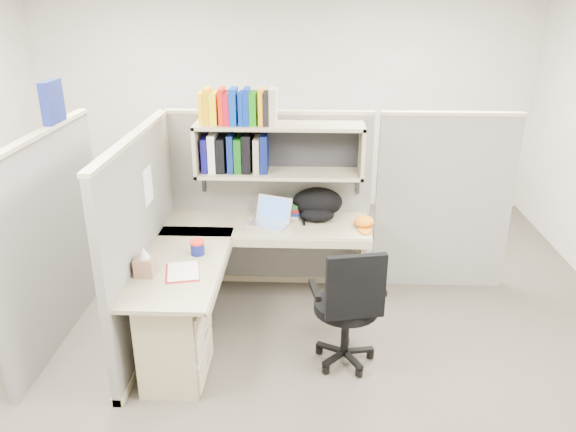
{
  "coord_description": "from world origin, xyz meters",
  "views": [
    {
      "loc": [
        0.36,
        -3.83,
        2.58
      ],
      "look_at": [
        0.19,
        0.25,
        0.93
      ],
      "focal_mm": 35.0,
      "sensor_mm": 36.0,
      "label": 1
    }
  ],
  "objects_px": {
    "laptop": "(269,212)",
    "task_chair": "(347,325)",
    "backpack": "(318,204)",
    "snack_canister": "(197,247)",
    "desk": "(204,304)"
  },
  "relations": [
    {
      "from": "desk",
      "to": "backpack",
      "type": "height_order",
      "value": "backpack"
    },
    {
      "from": "laptop",
      "to": "backpack",
      "type": "relative_size",
      "value": 0.73
    },
    {
      "from": "snack_canister",
      "to": "desk",
      "type": "bearing_deg",
      "value": -73.64
    },
    {
      "from": "desk",
      "to": "snack_canister",
      "type": "relative_size",
      "value": 15.73
    },
    {
      "from": "laptop",
      "to": "snack_canister",
      "type": "relative_size",
      "value": 2.86
    },
    {
      "from": "desk",
      "to": "backpack",
      "type": "distance_m",
      "value": 1.36
    },
    {
      "from": "backpack",
      "to": "laptop",
      "type": "bearing_deg",
      "value": -148.93
    },
    {
      "from": "laptop",
      "to": "snack_canister",
      "type": "bearing_deg",
      "value": -108.28
    },
    {
      "from": "laptop",
      "to": "task_chair",
      "type": "bearing_deg",
      "value": -33.67
    },
    {
      "from": "laptop",
      "to": "backpack",
      "type": "xyz_separation_m",
      "value": [
        0.41,
        0.17,
        0.01
      ]
    },
    {
      "from": "laptop",
      "to": "task_chair",
      "type": "relative_size",
      "value": 0.32
    },
    {
      "from": "desk",
      "to": "laptop",
      "type": "bearing_deg",
      "value": 62.52
    },
    {
      "from": "backpack",
      "to": "snack_canister",
      "type": "distance_m",
      "value": 1.18
    },
    {
      "from": "backpack",
      "to": "task_chair",
      "type": "bearing_deg",
      "value": -70.2
    },
    {
      "from": "laptop",
      "to": "task_chair",
      "type": "xyz_separation_m",
      "value": [
        0.62,
        -0.91,
        -0.5
      ]
    }
  ]
}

